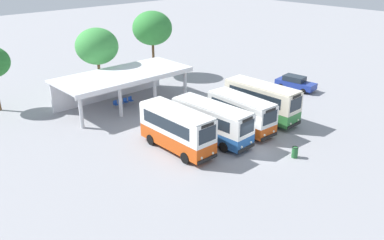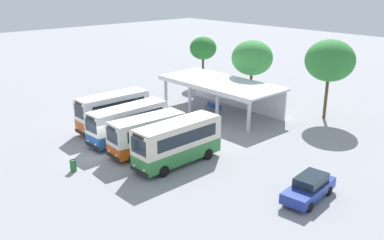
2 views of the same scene
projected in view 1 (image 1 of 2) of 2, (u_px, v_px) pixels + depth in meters
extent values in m
plane|color=#939399|center=(251.00, 151.00, 32.52)|extent=(180.00, 180.00, 0.00)
cylinder|color=black|center=(205.00, 150.00, 31.73)|extent=(0.23, 0.90, 0.90)
cylinder|color=black|center=(185.00, 158.00, 30.47)|extent=(0.23, 0.90, 0.90)
cylinder|color=black|center=(170.00, 133.00, 34.68)|extent=(0.23, 0.90, 0.90)
cylinder|color=black|center=(151.00, 140.00, 33.42)|extent=(0.23, 0.90, 0.90)
cube|color=#D14C14|center=(177.00, 139.00, 32.37)|extent=(2.17, 7.01, 1.17)
cube|color=white|center=(177.00, 122.00, 31.79)|extent=(2.17, 7.01, 1.83)
cube|color=white|center=(176.00, 110.00, 31.41)|extent=(2.11, 6.80, 0.12)
cube|color=black|center=(207.00, 159.00, 30.14)|extent=(2.02, 0.11, 0.28)
cube|color=#1E2833|center=(207.00, 135.00, 29.40)|extent=(1.75, 0.06, 1.19)
cube|color=black|center=(208.00, 125.00, 29.11)|extent=(1.28, 0.06, 0.24)
cube|color=#1E2833|center=(186.00, 117.00, 32.50)|extent=(0.07, 5.60, 1.01)
cube|color=#1E2833|center=(165.00, 124.00, 31.19)|extent=(0.07, 5.60, 1.01)
sphere|color=#EAEACC|center=(213.00, 153.00, 30.39)|extent=(0.20, 0.20, 0.20)
sphere|color=#EAEACC|center=(202.00, 158.00, 29.66)|extent=(0.20, 0.20, 0.20)
cylinder|color=black|center=(240.00, 139.00, 33.46)|extent=(0.25, 0.91, 0.90)
cylinder|color=black|center=(224.00, 147.00, 32.13)|extent=(0.25, 0.91, 0.90)
cylinder|color=black|center=(200.00, 124.00, 36.50)|extent=(0.25, 0.91, 0.90)
cylinder|color=black|center=(184.00, 130.00, 35.17)|extent=(0.25, 0.91, 0.90)
cube|color=#23569E|center=(211.00, 130.00, 34.14)|extent=(2.43, 7.58, 1.02)
cube|color=white|center=(212.00, 115.00, 33.62)|extent=(2.43, 7.58, 1.67)
cube|color=white|center=(212.00, 105.00, 33.28)|extent=(2.36, 7.35, 0.12)
cube|color=black|center=(246.00, 148.00, 31.82)|extent=(2.04, 0.18, 0.28)
cube|color=#1E2833|center=(247.00, 128.00, 31.16)|extent=(1.76, 0.12, 1.08)
cube|color=black|center=(248.00, 120.00, 30.91)|extent=(1.29, 0.10, 0.24)
cube|color=#1E2833|center=(219.00, 111.00, 34.36)|extent=(0.27, 6.00, 0.92)
cube|color=#1E2833|center=(202.00, 118.00, 32.98)|extent=(0.27, 6.00, 0.92)
sphere|color=#EAEACC|center=(251.00, 142.00, 32.09)|extent=(0.20, 0.20, 0.20)
sphere|color=#EAEACC|center=(242.00, 147.00, 31.32)|extent=(0.20, 0.20, 0.20)
cylinder|color=black|center=(265.00, 129.00, 35.35)|extent=(0.27, 0.91, 0.90)
cylinder|color=black|center=(249.00, 136.00, 34.15)|extent=(0.27, 0.91, 0.90)
cylinder|color=black|center=(232.00, 116.00, 38.23)|extent=(0.27, 0.91, 0.90)
cylinder|color=black|center=(217.00, 121.00, 37.04)|extent=(0.27, 0.91, 0.90)
cube|color=#D14C14|center=(241.00, 121.00, 36.03)|extent=(2.47, 6.67, 0.96)
cube|color=silver|center=(241.00, 107.00, 35.52)|extent=(2.47, 6.67, 1.66)
cube|color=silver|center=(242.00, 98.00, 35.18)|extent=(2.39, 6.47, 0.12)
cube|color=black|center=(269.00, 137.00, 33.81)|extent=(2.03, 0.20, 0.28)
cube|color=#1E2833|center=(270.00, 118.00, 33.18)|extent=(1.75, 0.14, 1.08)
cube|color=black|center=(271.00, 110.00, 32.93)|extent=(1.28, 0.12, 0.24)
cube|color=#1E2833|center=(249.00, 104.00, 36.20)|extent=(0.31, 5.25, 0.91)
cube|color=#1E2833|center=(232.00, 109.00, 34.95)|extent=(0.31, 5.25, 0.91)
sphere|color=#EAEACC|center=(274.00, 131.00, 34.05)|extent=(0.20, 0.20, 0.20)
sphere|color=#EAEACC|center=(264.00, 135.00, 33.35)|extent=(0.20, 0.20, 0.20)
cylinder|color=black|center=(287.00, 118.00, 37.72)|extent=(0.24, 0.90, 0.90)
cylinder|color=black|center=(274.00, 124.00, 36.38)|extent=(0.24, 0.90, 0.90)
cylinder|color=black|center=(248.00, 106.00, 40.79)|extent=(0.24, 0.90, 0.90)
cylinder|color=black|center=(235.00, 111.00, 39.45)|extent=(0.24, 0.90, 0.90)
cube|color=#337F3D|center=(261.00, 110.00, 38.39)|extent=(2.34, 7.49, 1.15)
cube|color=beige|center=(262.00, 95.00, 37.82)|extent=(2.34, 7.49, 1.81)
cube|color=beige|center=(262.00, 85.00, 37.44)|extent=(2.27, 7.27, 0.12)
cube|color=black|center=(294.00, 125.00, 36.06)|extent=(2.08, 0.14, 0.28)
cube|color=#1E2833|center=(296.00, 104.00, 35.33)|extent=(1.79, 0.09, 1.18)
cube|color=black|center=(297.00, 97.00, 35.04)|extent=(1.31, 0.08, 0.24)
cube|color=#1E2833|center=(268.00, 92.00, 38.55)|extent=(0.17, 5.96, 1.00)
cube|color=#1E2833|center=(254.00, 97.00, 37.17)|extent=(0.17, 5.96, 1.00)
sphere|color=#EAEACC|center=(298.00, 120.00, 36.33)|extent=(0.20, 0.20, 0.20)
sphere|color=#EAEACC|center=(291.00, 124.00, 35.56)|extent=(0.20, 0.20, 0.20)
cylinder|color=black|center=(310.00, 88.00, 46.52)|extent=(0.25, 0.66, 0.64)
cylinder|color=black|center=(303.00, 91.00, 45.37)|extent=(0.25, 0.66, 0.64)
cylinder|color=black|center=(288.00, 83.00, 48.23)|extent=(0.25, 0.66, 0.64)
cylinder|color=black|center=(281.00, 86.00, 47.07)|extent=(0.25, 0.66, 0.64)
cube|color=navy|center=(296.00, 84.00, 46.66)|extent=(2.26, 4.73, 0.70)
cube|color=#1E2833|center=(294.00, 78.00, 46.55)|extent=(1.75, 2.52, 0.60)
cylinder|color=silver|center=(81.00, 112.00, 36.17)|extent=(0.36, 0.36, 3.20)
cylinder|color=silver|center=(120.00, 101.00, 38.79)|extent=(0.36, 0.36, 3.20)
cylinder|color=silver|center=(155.00, 91.00, 41.40)|extent=(0.36, 0.36, 3.20)
cylinder|color=silver|center=(185.00, 83.00, 44.02)|extent=(0.36, 0.36, 3.20)
cube|color=white|center=(110.00, 84.00, 43.63)|extent=(13.37, 0.20, 3.20)
cube|color=white|center=(123.00, 74.00, 41.13)|extent=(13.87, 6.11, 0.20)
cube|color=white|center=(140.00, 83.00, 39.19)|extent=(13.87, 0.10, 0.28)
cylinder|color=slate|center=(119.00, 107.00, 41.14)|extent=(0.03, 0.03, 0.44)
cylinder|color=slate|center=(116.00, 108.00, 40.91)|extent=(0.03, 0.03, 0.44)
cylinder|color=slate|center=(117.00, 106.00, 41.37)|extent=(0.03, 0.03, 0.44)
cylinder|color=slate|center=(114.00, 107.00, 41.15)|extent=(0.03, 0.03, 0.44)
cube|color=#1E4CB2|center=(116.00, 105.00, 41.05)|extent=(0.45, 0.45, 0.04)
cube|color=#1E4CB2|center=(115.00, 102.00, 41.10)|extent=(0.44, 0.05, 0.40)
cylinder|color=slate|center=(124.00, 105.00, 41.52)|extent=(0.03, 0.03, 0.44)
cylinder|color=slate|center=(121.00, 106.00, 41.30)|extent=(0.03, 0.03, 0.44)
cylinder|color=slate|center=(122.00, 104.00, 41.75)|extent=(0.03, 0.03, 0.44)
cylinder|color=slate|center=(119.00, 105.00, 41.53)|extent=(0.03, 0.03, 0.44)
cube|color=#1E4CB2|center=(121.00, 103.00, 41.43)|extent=(0.45, 0.45, 0.04)
cube|color=#1E4CB2|center=(120.00, 101.00, 41.49)|extent=(0.44, 0.05, 0.40)
cylinder|color=slate|center=(129.00, 104.00, 41.87)|extent=(0.03, 0.03, 0.44)
cylinder|color=slate|center=(126.00, 105.00, 41.64)|extent=(0.03, 0.03, 0.44)
cylinder|color=slate|center=(127.00, 103.00, 42.10)|extent=(0.03, 0.03, 0.44)
cylinder|color=slate|center=(124.00, 104.00, 41.87)|extent=(0.03, 0.03, 0.44)
cube|color=#1E4CB2|center=(126.00, 102.00, 41.78)|extent=(0.45, 0.45, 0.04)
cube|color=#1E4CB2|center=(125.00, 100.00, 41.83)|extent=(0.44, 0.05, 0.40)
cylinder|color=slate|center=(134.00, 103.00, 42.23)|extent=(0.03, 0.03, 0.44)
cylinder|color=slate|center=(131.00, 104.00, 42.01)|extent=(0.03, 0.03, 0.44)
cylinder|color=slate|center=(132.00, 102.00, 42.46)|extent=(0.03, 0.03, 0.44)
cylinder|color=slate|center=(129.00, 103.00, 42.24)|extent=(0.03, 0.03, 0.44)
cube|color=#1E4CB2|center=(131.00, 101.00, 42.14)|extent=(0.45, 0.45, 0.04)
cube|color=#1E4CB2|center=(130.00, 98.00, 42.20)|extent=(0.44, 0.05, 0.40)
cylinder|color=brown|center=(100.00, 78.00, 45.17)|extent=(0.32, 0.32, 3.61)
ellipsoid|color=green|center=(97.00, 46.00, 43.79)|extent=(4.66, 4.66, 3.96)
cylinder|color=brown|center=(153.00, 59.00, 51.57)|extent=(0.32, 0.32, 4.23)
ellipsoid|color=#338438|center=(152.00, 28.00, 50.03)|extent=(4.95, 4.95, 4.21)
cylinder|color=#266633|center=(295.00, 152.00, 31.35)|extent=(0.48, 0.48, 0.85)
torus|color=black|center=(295.00, 147.00, 31.18)|extent=(0.49, 0.49, 0.06)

